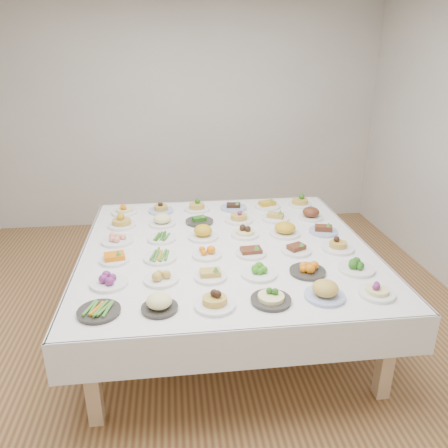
{
  "coord_description": "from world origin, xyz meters",
  "views": [
    {
      "loc": [
        -0.19,
        -3.2,
        2.22
      ],
      "look_at": [
        0.21,
        0.12,
        0.88
      ],
      "focal_mm": 35.0,
      "sensor_mm": 36.0,
      "label": 1
    }
  ],
  "objects": [
    {
      "name": "room_envelope",
      "position": [
        0.0,
        0.0,
        1.83
      ],
      "size": [
        5.02,
        5.02,
        2.81
      ],
      "color": "#9D7441",
      "rests_on": "ground"
    },
    {
      "name": "display_table",
      "position": [
        0.21,
        -0.03,
        0.69
      ],
      "size": [
        2.28,
        2.28,
        0.75
      ],
      "color": "white",
      "rests_on": "ground"
    },
    {
      "name": "dish_0",
      "position": [
        -0.66,
        -0.9,
        0.78
      ],
      "size": [
        0.25,
        0.25,
        0.06
      ],
      "color": "#2E2C29",
      "rests_on": "display_table"
    },
    {
      "name": "dish_1",
      "position": [
        -0.3,
        -0.9,
        0.8
      ],
      "size": [
        0.22,
        0.22,
        0.12
      ],
      "color": "#2E2C29",
      "rests_on": "display_table"
    },
    {
      "name": "dish_2",
      "position": [
        0.03,
        -0.91,
        0.82
      ],
      "size": [
        0.25,
        0.25,
        0.15
      ],
      "color": "white",
      "rests_on": "display_table"
    },
    {
      "name": "dish_3",
      "position": [
        0.38,
        -0.9,
        0.81
      ],
      "size": [
        0.25,
        0.25,
        0.14
      ],
      "color": "#2E2C29",
      "rests_on": "display_table"
    },
    {
      "name": "dish_4",
      "position": [
        0.73,
        -0.89,
        0.81
      ],
      "size": [
        0.25,
        0.25,
        0.14
      ],
      "color": "#4C66B2",
      "rests_on": "display_table"
    },
    {
      "name": "dish_5",
      "position": [
        1.08,
        -0.9,
        0.8
      ],
      "size": [
        0.23,
        0.23,
        0.12
      ],
      "color": "white",
      "rests_on": "display_table"
    },
    {
      "name": "dish_6",
      "position": [
        -0.65,
        -0.55,
        0.8
      ],
      "size": [
        0.25,
        0.25,
        0.11
      ],
      "color": "white",
      "rests_on": "display_table"
    },
    {
      "name": "dish_7",
      "position": [
        -0.3,
        -0.55,
        0.79
      ],
      "size": [
        0.23,
        0.23,
        0.09
      ],
      "color": "white",
      "rests_on": "display_table"
    },
    {
      "name": "dish_8",
      "position": [
        0.04,
        -0.55,
        0.79
      ],
      "size": [
        0.22,
        0.22,
        0.1
      ],
      "color": "white",
      "rests_on": "display_table"
    },
    {
      "name": "dish_9",
      "position": [
        0.38,
        -0.55,
        0.79
      ],
      "size": [
        0.25,
        0.25,
        0.1
      ],
      "color": "white",
      "rests_on": "display_table"
    },
    {
      "name": "dish_10",
      "position": [
        0.72,
        -0.56,
        0.79
      ],
      "size": [
        0.25,
        0.25,
        0.1
      ],
      "color": "#2E2C29",
      "rests_on": "display_table"
    },
    {
      "name": "dish_11",
      "position": [
        1.08,
        -0.56,
        0.79
      ],
      "size": [
        0.25,
        0.25,
        0.1
      ],
      "color": "white",
      "rests_on": "display_table"
    },
    {
      "name": "dish_12",
      "position": [
        -0.65,
        -0.2,
        0.79
      ],
      "size": [
        0.22,
        0.22,
        0.1
      ],
      "color": "white",
      "rests_on": "display_table"
    },
    {
      "name": "dish_13",
      "position": [
        -0.31,
        -0.21,
        0.78
      ],
      "size": [
        0.25,
        0.25,
        0.06
      ],
      "color": "white",
      "rests_on": "display_table"
    },
    {
      "name": "dish_14",
      "position": [
        0.04,
        -0.2,
        0.79
      ],
      "size": [
        0.22,
        0.22,
        0.09
      ],
      "color": "white",
      "rests_on": "display_table"
    },
    {
      "name": "dish_15",
      "position": [
        0.38,
        -0.21,
        0.8
      ],
      "size": [
        0.23,
        0.23,
        0.11
      ],
      "color": "white",
      "rests_on": "display_table"
    },
    {
      "name": "dish_16",
      "position": [
        0.74,
        -0.21,
        0.79
      ],
      "size": [
        0.23,
        0.23,
        0.09
      ],
      "color": "white",
      "rests_on": "display_table"
    },
    {
      "name": "dish_17",
      "position": [
        1.08,
        -0.21,
        0.81
      ],
      "size": [
        0.25,
        0.25,
        0.14
      ],
      "color": "white",
      "rests_on": "display_table"
    },
    {
      "name": "dish_18",
      "position": [
        -0.66,
        0.15,
        0.79
      ],
      "size": [
        0.25,
        0.25,
        0.1
      ],
      "color": "white",
      "rests_on": "display_table"
    },
    {
      "name": "dish_19",
      "position": [
        -0.3,
        0.15,
        0.77
      ],
      "size": [
        0.23,
        0.23,
        0.05
      ],
      "color": "white",
      "rests_on": "display_table"
    },
    {
      "name": "dish_20",
      "position": [
        0.04,
        0.15,
        0.82
      ],
      "size": [
        0.25,
        0.25,
        0.14
      ],
      "color": "white",
      "rests_on": "display_table"
    },
    {
      "name": "dish_21",
      "position": [
        0.4,
        0.15,
        0.82
      ],
      "size": [
        0.25,
        0.25,
        0.14
      ],
      "color": "white",
      "rests_on": "display_table"
    },
    {
      "name": "dish_22",
      "position": [
        0.74,
        0.13,
        0.82
      ],
      "size": [
        0.25,
        0.25,
        0.15
      ],
      "color": "white",
      "rests_on": "display_table"
    },
    {
      "name": "dish_23",
      "position": [
        1.08,
        0.13,
        0.79
      ],
      "size": [
        0.24,
        0.24,
        0.1
      ],
      "color": "#4C66B2",
      "rests_on": "display_table"
    },
    {
      "name": "dish_24",
      "position": [
        -0.66,
        0.49,
        0.82
      ],
      "size": [
        0.25,
        0.24,
        0.15
      ],
      "color": "white",
      "rests_on": "display_table"
    },
    {
      "name": "dish_25",
      "position": [
        -0.3,
        0.49,
        0.81
      ],
      "size": [
        0.24,
        0.24,
        0.13
      ],
      "color": "white",
      "rests_on": "display_table"
    },
    {
      "name": "dish_26",
      "position": [
        0.03,
        0.5,
        0.79
      ],
      "size": [
        0.25,
        0.25,
        0.1
      ],
      "color": "#2E2C29",
      "rests_on": "display_table"
    },
    {
      "name": "dish_27",
      "position": [
        0.4,
        0.49,
        0.82
      ],
      "size": [
        0.25,
        0.25,
        0.15
      ],
      "color": "white",
      "rests_on": "display_table"
    },
    {
      "name": "dish_28",
      "position": [
        0.74,
        0.49,
        0.8
      ],
      "size": [
        0.25,
        0.25,
        0.11
      ],
      "color": "white",
      "rests_on": "display_table"
    },
    {
      "name": "dish_29",
      "position": [
        1.07,
        0.48,
        0.81
      ],
      "size": [
        0.23,
        0.23,
        0.13
      ],
      "color": "white",
      "rests_on": "display_table"
    },
    {
      "name": "dish_30",
      "position": [
        -0.67,
        0.83,
        0.81
      ],
      "size": [
        0.25,
        0.25,
        0.13
      ],
      "color": "white",
      "rests_on": "display_table"
    },
    {
      "name": "dish_31",
      "position": [
        -0.32,
        0.83,
        0.8
      ],
      "size": [
        0.24,
        0.24,
        0.12
      ],
      "color": "#4C66B2",
      "rests_on": "display_table"
    },
    {
      "name": "dish_32",
      "position": [
        0.03,
        0.84,
        0.81
      ],
      "size": [
        0.24,
        0.24,
        0.14
      ],
      "color": "white",
      "rests_on": "display_table"
    },
    {
      "name": "dish_33",
      "position": [
        0.39,
        0.83,
        0.79
      ],
      "size": [
        0.25,
        0.25,
        0.1
      ],
      "color": "#4C66B2",
      "rests_on": "display_table"
    },
    {
      "name": "dish_34",
      "position": [
        0.74,
        0.83,
        0.79
      ],
      "size": [
        0.25,
        0.25,
        0.1
      ],
      "color": "white",
      "rests_on": "display_table"
    },
    {
      "name": "dish_35",
      "position": [
        1.07,
        0.84,
        0.82
      ],
      "size": [
        0.23,
        0.23,
        0.14
      ],
      "color": "white",
      "rests_on": "display_table"
    }
  ]
}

